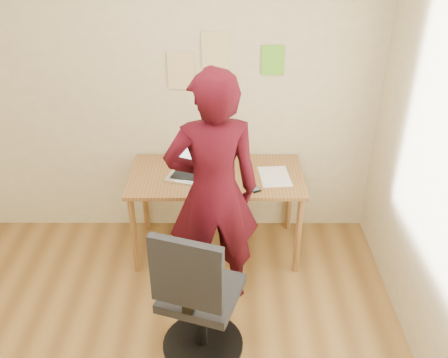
{
  "coord_description": "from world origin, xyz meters",
  "views": [
    {
      "loc": [
        0.48,
        -2.1,
        2.73
      ],
      "look_at": [
        0.47,
        0.95,
        0.95
      ],
      "focal_mm": 40.0,
      "sensor_mm": 36.0,
      "label": 1
    }
  ],
  "objects_px": {
    "laptop": "(190,169)",
    "person": "(213,193)",
    "phone": "(253,188)",
    "office_chair": "(198,304)",
    "desk": "(216,184)"
  },
  "relations": [
    {
      "from": "desk",
      "to": "office_chair",
      "type": "height_order",
      "value": "office_chair"
    },
    {
      "from": "phone",
      "to": "person",
      "type": "distance_m",
      "value": 0.48
    },
    {
      "from": "phone",
      "to": "person",
      "type": "bearing_deg",
      "value": -156.37
    },
    {
      "from": "desk",
      "to": "laptop",
      "type": "xyz_separation_m",
      "value": [
        -0.21,
        -0.0,
        0.14
      ]
    },
    {
      "from": "desk",
      "to": "office_chair",
      "type": "xyz_separation_m",
      "value": [
        -0.1,
        -1.15,
        -0.2
      ]
    },
    {
      "from": "laptop",
      "to": "person",
      "type": "distance_m",
      "value": 0.59
    },
    {
      "from": "desk",
      "to": "person",
      "type": "bearing_deg",
      "value": -91.34
    },
    {
      "from": "laptop",
      "to": "person",
      "type": "relative_size",
      "value": 0.22
    },
    {
      "from": "laptop",
      "to": "phone",
      "type": "bearing_deg",
      "value": -6.19
    },
    {
      "from": "laptop",
      "to": "person",
      "type": "xyz_separation_m",
      "value": [
        0.2,
        -0.54,
        0.11
      ]
    },
    {
      "from": "desk",
      "to": "phone",
      "type": "xyz_separation_m",
      "value": [
        0.29,
        -0.21,
        0.09
      ]
    },
    {
      "from": "desk",
      "to": "phone",
      "type": "relative_size",
      "value": 9.15
    },
    {
      "from": "office_chair",
      "to": "person",
      "type": "relative_size",
      "value": 0.59
    },
    {
      "from": "office_chair",
      "to": "desk",
      "type": "bearing_deg",
      "value": 103.25
    },
    {
      "from": "office_chair",
      "to": "person",
      "type": "bearing_deg",
      "value": 99.97
    }
  ]
}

